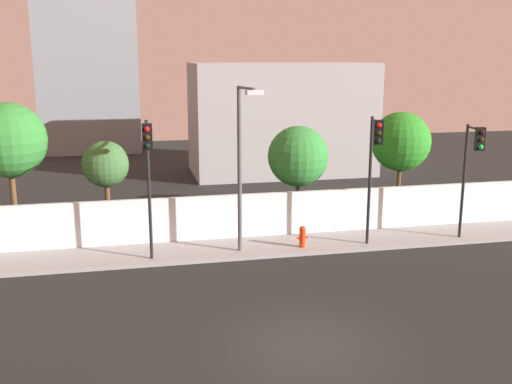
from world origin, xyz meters
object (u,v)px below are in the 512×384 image
(traffic_light_right, at_px, (472,158))
(street_lamp_curbside, at_px, (242,156))
(roadside_tree_midright, at_px, (298,156))
(roadside_tree_rightmost, at_px, (401,142))
(traffic_light_left, at_px, (374,155))
(fire_hydrant, at_px, (302,236))
(traffic_light_center, at_px, (148,162))
(roadside_tree_leftmost, at_px, (8,141))
(roadside_tree_midleft, at_px, (106,165))

(traffic_light_right, xyz_separation_m, street_lamp_curbside, (-9.10, 0.52, 0.32))
(roadside_tree_midright, distance_m, roadside_tree_rightmost, 4.76)
(traffic_light_left, height_order, fire_hydrant, traffic_light_left)
(traffic_light_center, height_order, roadside_tree_rightmost, traffic_light_center)
(roadside_tree_rightmost, bearing_deg, fire_hydrant, -151.36)
(traffic_light_center, distance_m, roadside_tree_midright, 7.42)
(traffic_light_left, distance_m, roadside_tree_rightmost, 4.66)
(street_lamp_curbside, xyz_separation_m, roadside_tree_rightmost, (7.78, 3.07, -0.13))
(roadside_tree_leftmost, relative_size, roadside_tree_midleft, 1.38)
(street_lamp_curbside, distance_m, roadside_tree_midright, 4.37)
(fire_hydrant, height_order, roadside_tree_leftmost, roadside_tree_leftmost)
(traffic_light_right, bearing_deg, roadside_tree_midleft, 165.69)
(traffic_light_left, xyz_separation_m, roadside_tree_midleft, (-9.91, 3.69, -0.65))
(roadside_tree_midleft, xyz_separation_m, roadside_tree_midright, (8.03, 0.00, 0.06))
(fire_hydrant, height_order, roadside_tree_midleft, roadside_tree_midleft)
(traffic_light_left, xyz_separation_m, traffic_light_center, (-8.34, 0.08, 0.03))
(traffic_light_left, distance_m, roadside_tree_midright, 4.18)
(roadside_tree_midright, relative_size, roadside_tree_rightmost, 0.90)
(street_lamp_curbside, height_order, roadside_tree_midleft, street_lamp_curbside)
(traffic_light_right, distance_m, roadside_tree_midright, 7.04)
(traffic_light_center, xyz_separation_m, street_lamp_curbside, (3.40, 0.54, 0.01))
(roadside_tree_midleft, height_order, roadside_tree_midright, roadside_tree_midright)
(traffic_light_right, bearing_deg, roadside_tree_midright, 149.30)
(street_lamp_curbside, bearing_deg, fire_hydrant, 3.41)
(traffic_light_left, distance_m, roadside_tree_midleft, 10.59)
(roadside_tree_leftmost, xyz_separation_m, roadside_tree_midright, (11.61, -0.00, -1.03))
(roadside_tree_midright, bearing_deg, traffic_light_center, -150.79)
(traffic_light_left, xyz_separation_m, roadside_tree_rightmost, (2.85, 3.69, -0.09))
(roadside_tree_leftmost, bearing_deg, roadside_tree_midleft, -0.00)
(traffic_light_right, bearing_deg, traffic_light_left, -178.68)
(traffic_light_center, relative_size, traffic_light_right, 1.10)
(street_lamp_curbside, distance_m, roadside_tree_rightmost, 8.37)
(traffic_light_left, bearing_deg, traffic_light_center, 179.48)
(fire_hydrant, xyz_separation_m, roadside_tree_rightmost, (5.36, 2.92, 3.13))
(roadside_tree_midright, bearing_deg, roadside_tree_midleft, -180.00)
(traffic_light_right, height_order, roadside_tree_rightmost, roadside_tree_rightmost)
(roadside_tree_rightmost, bearing_deg, traffic_light_center, -162.11)
(traffic_light_center, bearing_deg, traffic_light_right, 0.09)
(fire_hydrant, xyz_separation_m, roadside_tree_midleft, (-7.40, 2.92, 2.57))
(fire_hydrant, distance_m, roadside_tree_midleft, 8.37)
(street_lamp_curbside, bearing_deg, roadside_tree_midleft, 148.33)
(roadside_tree_midright, bearing_deg, roadside_tree_rightmost, 0.00)
(traffic_light_right, distance_m, roadside_tree_leftmost, 18.03)
(traffic_light_center, bearing_deg, fire_hydrant, 6.70)
(fire_hydrant, relative_size, roadside_tree_leftmost, 0.15)
(traffic_light_right, relative_size, roadside_tree_midleft, 1.12)
(traffic_light_left, distance_m, fire_hydrant, 4.15)
(roadside_tree_midleft, bearing_deg, traffic_light_right, -14.31)
(street_lamp_curbside, bearing_deg, traffic_light_center, -170.98)
(traffic_light_center, distance_m, roadside_tree_rightmost, 11.76)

